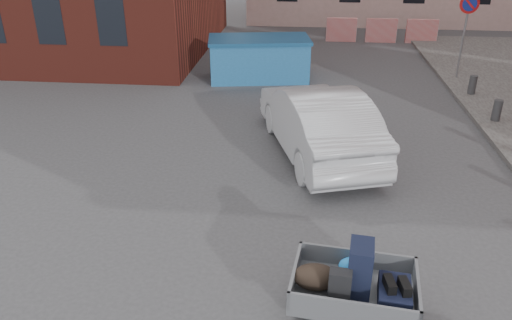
# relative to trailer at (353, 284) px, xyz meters

# --- Properties ---
(ground) EXTENTS (120.00, 120.00, 0.00)m
(ground) POSITION_rel_trailer_xyz_m (-1.75, 1.91, -0.61)
(ground) COLOR #38383A
(ground) RESTS_ON ground
(no_parking_sign) EXTENTS (0.60, 0.09, 2.65)m
(no_parking_sign) POSITION_rel_trailer_xyz_m (4.25, 11.40, 1.41)
(no_parking_sign) COLOR gray
(no_parking_sign) RESTS_ON sidewalk
(barriers) EXTENTS (4.70, 0.18, 1.00)m
(barriers) POSITION_rel_trailer_xyz_m (2.45, 16.91, -0.11)
(barriers) COLOR red
(barriers) RESTS_ON ground
(trailer) EXTENTS (1.72, 1.89, 1.20)m
(trailer) POSITION_rel_trailer_xyz_m (0.00, 0.00, 0.00)
(trailer) COLOR black
(trailer) RESTS_ON ground
(dumpster) EXTENTS (3.50, 2.18, 1.37)m
(dumpster) POSITION_rel_trailer_xyz_m (-2.27, 10.98, 0.08)
(dumpster) COLOR #21629E
(dumpster) RESTS_ON ground
(silver_car) EXTENTS (2.99, 5.03, 1.57)m
(silver_car) POSITION_rel_trailer_xyz_m (-0.42, 5.33, 0.17)
(silver_car) COLOR #B7BABF
(silver_car) RESTS_ON ground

